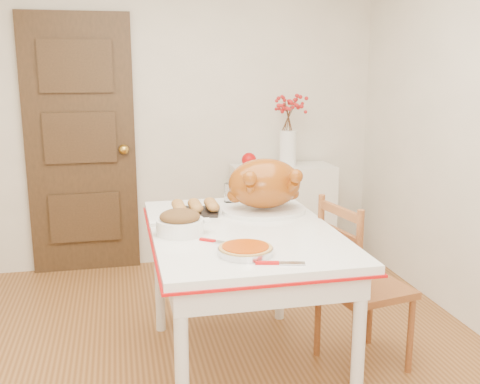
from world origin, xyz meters
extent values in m
cube|color=silver|center=(0.00, 2.00, 1.25)|extent=(3.50, 0.00, 2.50)
cube|color=silver|center=(0.00, -2.00, 1.25)|extent=(3.50, 0.00, 2.50)
cube|color=#2F2012|center=(-0.70, 1.97, 1.03)|extent=(0.85, 0.06, 2.06)
cube|color=white|center=(0.93, 1.78, 0.42)|extent=(0.84, 0.37, 0.84)
sphere|color=#BD090A|center=(0.63, 1.78, 0.90)|extent=(0.12, 0.12, 0.12)
cylinder|color=#A13301|center=(0.12, -0.31, 0.86)|extent=(0.30, 0.30, 0.05)
cylinder|color=white|center=(0.25, 0.67, 0.89)|extent=(0.09, 0.09, 0.12)
camera|label=1|loc=(-0.42, -2.62, 1.65)|focal=41.89mm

